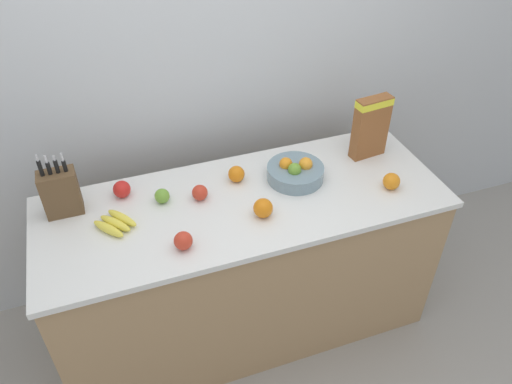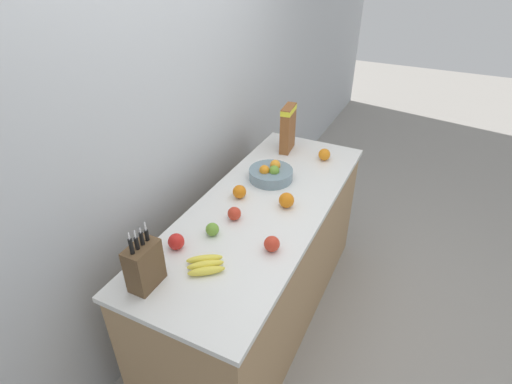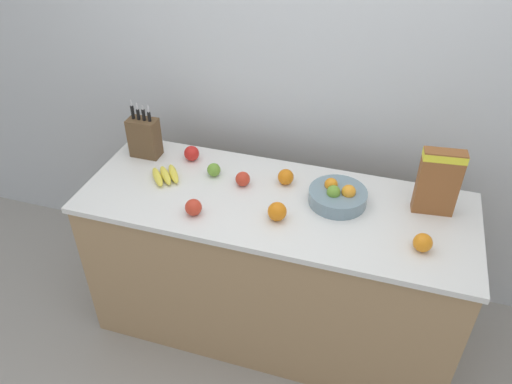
{
  "view_description": "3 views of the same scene",
  "coord_description": "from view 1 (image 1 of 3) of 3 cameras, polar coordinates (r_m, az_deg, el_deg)",
  "views": [
    {
      "loc": [
        -0.55,
        -1.71,
        2.39
      ],
      "look_at": [
        0.06,
        -0.01,
        0.94
      ],
      "focal_mm": 35.0,
      "sensor_mm": 36.0,
      "label": 1
    },
    {
      "loc": [
        -1.73,
        -0.8,
        2.21
      ],
      "look_at": [
        -0.08,
        0.0,
        1.04
      ],
      "focal_mm": 28.0,
      "sensor_mm": 36.0,
      "label": 2
    },
    {
      "loc": [
        0.48,
        -1.86,
        2.38
      ],
      "look_at": [
        -0.08,
        -0.05,
        0.98
      ],
      "focal_mm": 35.0,
      "sensor_mm": 36.0,
      "label": 3
    }
  ],
  "objects": [
    {
      "name": "apple_near_bananas",
      "position": [
        2.41,
        -15.08,
        0.31
      ],
      "size": [
        0.08,
        0.08,
        0.08
      ],
      "primitive_type": "sphere",
      "color": "red",
      "rests_on": "counter"
    },
    {
      "name": "orange_front_center",
      "position": [
        2.43,
        -2.26,
        2.07
      ],
      "size": [
        0.08,
        0.08,
        0.08
      ],
      "primitive_type": "sphere",
      "color": "orange",
      "rests_on": "counter"
    },
    {
      "name": "apple_by_knife_block",
      "position": [
        2.33,
        -6.44,
        -0.07
      ],
      "size": [
        0.07,
        0.07,
        0.07
      ],
      "primitive_type": "sphere",
      "color": "red",
      "rests_on": "counter"
    },
    {
      "name": "banana_bunch",
      "position": [
        2.27,
        -15.78,
        -3.47
      ],
      "size": [
        0.2,
        0.21,
        0.04
      ],
      "rotation": [
        0.0,
        0.0,
        5.37
      ],
      "color": "yellow",
      "rests_on": "counter"
    },
    {
      "name": "knife_block",
      "position": [
        2.36,
        -21.44,
        -0.03
      ],
      "size": [
        0.16,
        0.1,
        0.32
      ],
      "color": "brown",
      "rests_on": "counter"
    },
    {
      "name": "orange_mid_right",
      "position": [
        2.46,
        15.22,
        1.19
      ],
      "size": [
        0.08,
        0.08,
        0.08
      ],
      "primitive_type": "sphere",
      "color": "orange",
      "rests_on": "counter"
    },
    {
      "name": "apple_front",
      "position": [
        2.34,
        -10.68,
        -0.45
      ],
      "size": [
        0.07,
        0.07,
        0.07
      ],
      "primitive_type": "sphere",
      "color": "#6B9E33",
      "rests_on": "counter"
    },
    {
      "name": "apple_rightmost",
      "position": [
        2.1,
        -8.32,
        -5.53
      ],
      "size": [
        0.08,
        0.08,
        0.08
      ],
      "primitive_type": "sphere",
      "color": "red",
      "rests_on": "counter"
    },
    {
      "name": "counter",
      "position": [
        2.64,
        -1.22,
        -8.48
      ],
      "size": [
        1.92,
        0.72,
        0.9
      ],
      "color": "tan",
      "rests_on": "ground_plane"
    },
    {
      "name": "cereal_box",
      "position": [
        2.6,
        13.0,
        7.46
      ],
      "size": [
        0.19,
        0.09,
        0.33
      ],
      "rotation": [
        0.0,
        0.0,
        0.11
      ],
      "color": "brown",
      "rests_on": "counter"
    },
    {
      "name": "wall_back",
      "position": [
        2.59,
        -5.65,
        13.6
      ],
      "size": [
        9.0,
        0.06,
        2.6
      ],
      "color": "silver",
      "rests_on": "ground_plane"
    },
    {
      "name": "fruit_bowl",
      "position": [
        2.45,
        4.52,
        2.31
      ],
      "size": [
        0.28,
        0.28,
        0.11
      ],
      "color": "gray",
      "rests_on": "counter"
    },
    {
      "name": "ground_plane",
      "position": [
        2.99,
        -1.1,
        -14.38
      ],
      "size": [
        14.0,
        14.0,
        0.0
      ],
      "primitive_type": "plane",
      "color": "gray"
    },
    {
      "name": "orange_front_left",
      "position": [
        2.22,
        0.81,
        -1.85
      ],
      "size": [
        0.09,
        0.09,
        0.09
      ],
      "primitive_type": "sphere",
      "color": "orange",
      "rests_on": "counter"
    }
  ]
}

